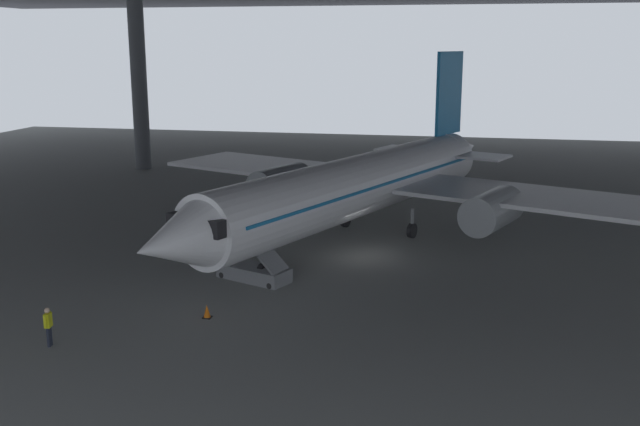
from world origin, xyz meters
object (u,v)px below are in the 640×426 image
Objects in this scene: airplane_main at (362,185)px; crew_worker_near_nose at (48,324)px; crew_worker_by_stairs at (226,245)px; boarding_stairs at (253,266)px; traffic_cone_orange at (207,311)px.

airplane_main reaches higher than crew_worker_near_nose.
crew_worker_by_stairs reaches higher than crew_worker_near_nose.
boarding_stairs is (-4.22, -8.80, -2.65)m from airplane_main.
boarding_stairs is 3.55m from crew_worker_by_stairs.
traffic_cone_orange is (1.90, -8.15, -0.62)m from crew_worker_by_stairs.
crew_worker_by_stairs is at bearing 103.11° from traffic_cone_orange.
boarding_stairs is at bearing -115.62° from airplane_main.
boarding_stairs is 5.51m from traffic_cone_orange.
crew_worker_near_nose is 6.50m from traffic_cone_orange.
airplane_main is at bearing 62.31° from crew_worker_near_nose.
crew_worker_near_nose reaches higher than traffic_cone_orange.
crew_worker_by_stairs is 8.39m from traffic_cone_orange.
airplane_main is 55.93× the size of traffic_cone_orange.
crew_worker_near_nose is (-5.43, -9.59, 0.17)m from boarding_stairs.
traffic_cone_orange is at bearing -76.89° from crew_worker_by_stairs.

